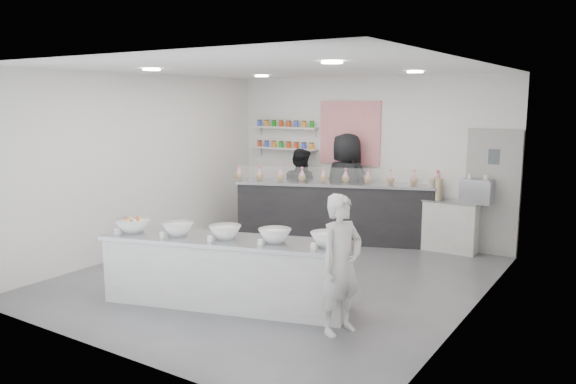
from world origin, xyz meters
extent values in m
plane|color=#515156|center=(0.00, 0.00, 0.00)|extent=(6.00, 6.00, 0.00)
plane|color=white|center=(0.00, 0.00, 3.00)|extent=(6.00, 6.00, 0.00)
plane|color=white|center=(0.00, 3.00, 1.50)|extent=(5.50, 0.00, 5.50)
plane|color=white|center=(-2.75, 0.00, 1.50)|extent=(0.00, 6.00, 6.00)
plane|color=white|center=(2.75, 0.00, 1.50)|extent=(0.00, 6.00, 6.00)
cube|color=#959592|center=(2.30, 2.97, 1.05)|extent=(0.88, 0.04, 2.10)
cube|color=#E82E41|center=(-0.35, 2.98, 1.95)|extent=(1.25, 0.03, 1.20)
cube|color=silver|center=(-1.75, 2.90, 1.60)|extent=(1.45, 0.22, 0.04)
cube|color=silver|center=(-1.75, 2.90, 2.02)|extent=(1.45, 0.22, 0.04)
cylinder|color=white|center=(-1.40, -1.00, 2.98)|extent=(0.24, 0.24, 0.02)
cylinder|color=white|center=(1.40, -1.00, 2.98)|extent=(0.24, 0.24, 0.02)
cylinder|color=white|center=(-1.40, 1.60, 2.98)|extent=(0.24, 0.24, 0.02)
cylinder|color=white|center=(1.40, 1.60, 2.98)|extent=(0.24, 0.24, 0.02)
cube|color=beige|center=(0.07, -1.29, 0.43)|extent=(3.25, 1.60, 0.87)
cube|color=black|center=(-0.31, 2.32, 0.55)|extent=(3.53, 1.87, 1.10)
cube|color=white|center=(-0.20, 2.03, 1.25)|extent=(3.26, 1.26, 0.30)
cube|color=beige|center=(1.55, 2.78, 0.44)|extent=(1.19, 0.38, 0.88)
cube|color=#93969E|center=(2.10, 2.78, 1.07)|extent=(0.50, 0.35, 0.38)
imported|color=silver|center=(1.69, -1.26, 0.78)|extent=(0.54, 0.66, 1.57)
imported|color=black|center=(-1.22, 2.60, 0.82)|extent=(0.81, 0.64, 1.64)
imported|color=black|center=(-0.22, 2.60, 0.99)|extent=(1.03, 0.74, 1.97)
camera|label=1|loc=(4.42, -6.58, 2.58)|focal=35.00mm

